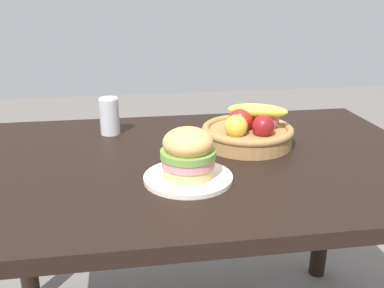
# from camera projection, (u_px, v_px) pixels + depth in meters

# --- Properties ---
(dining_table) EXTENTS (1.40, 0.90, 0.75)m
(dining_table) POSITION_uv_depth(u_px,v_px,m) (195.00, 189.00, 1.30)
(dining_table) COLOR black
(dining_table) RESTS_ON ground_plane
(plate) EXTENTS (0.23, 0.23, 0.01)m
(plate) POSITION_uv_depth(u_px,v_px,m) (188.00, 178.00, 1.12)
(plate) COLOR silver
(plate) RESTS_ON dining_table
(sandwich) EXTENTS (0.14, 0.14, 0.13)m
(sandwich) POSITION_uv_depth(u_px,v_px,m) (188.00, 153.00, 1.09)
(sandwich) COLOR #E5BC75
(sandwich) RESTS_ON plate
(soda_can) EXTENTS (0.07, 0.07, 0.13)m
(soda_can) POSITION_uv_depth(u_px,v_px,m) (109.00, 116.00, 1.45)
(soda_can) COLOR silver
(soda_can) RESTS_ON dining_table
(fruit_basket) EXTENTS (0.29, 0.29, 0.14)m
(fruit_basket) POSITION_uv_depth(u_px,v_px,m) (248.00, 130.00, 1.36)
(fruit_basket) COLOR #9E7542
(fruit_basket) RESTS_ON dining_table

